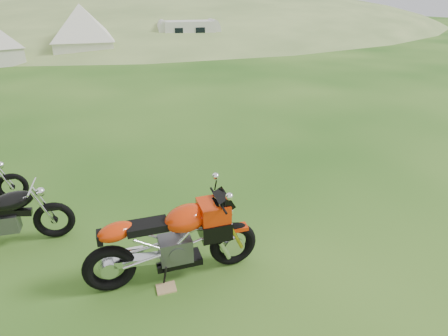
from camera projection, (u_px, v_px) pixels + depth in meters
ground at (230, 230)px, 6.26m from camera, size 120.00×120.00×0.00m
hillside at (184, 22)px, 48.13m from camera, size 80.00×64.00×8.00m
hedgerow at (184, 22)px, 48.13m from camera, size 36.00×1.20×8.60m
sport_motorcycle at (173, 235)px, 4.99m from camera, size 2.34×1.30×1.37m
plywood_board at (166, 288)px, 5.03m from camera, size 0.31×0.28×0.02m
vintage_moto_a at (3, 215)px, 5.73m from camera, size 1.98×1.19×1.03m
tent_mid at (83, 32)px, 22.06m from camera, size 4.22×4.22×2.83m
caravan at (189, 36)px, 24.64m from camera, size 4.45×3.20×1.90m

